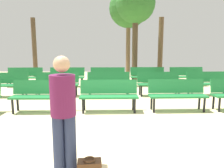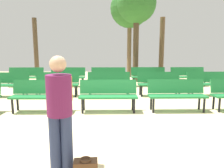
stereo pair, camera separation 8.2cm
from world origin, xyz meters
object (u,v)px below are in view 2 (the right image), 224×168
(bench_r1_c3, at_px, (159,82))
(visitor_with_backpack, at_px, (60,108))
(bench_r2_c3, at_px, (148,75))
(bench_r2_c4, at_px, (188,75))
(bench_r1_c4, at_px, (209,82))
(bench_r2_c2, at_px, (108,76))
(bench_r1_c0, at_px, (6,83))
(bench_r1_c2, at_px, (109,82))
(tree_2, at_px, (162,48))
(bench_r1_c1, at_px, (57,82))
(bench_r2_c1, at_px, (68,76))
(bench_r0_c2, at_px, (108,93))
(tree_1, at_px, (36,48))
(bench_r2_c0, at_px, (26,76))
(bench_r0_c3, at_px, (177,93))
(bench_r0_c1, at_px, (41,94))
(tree_0, at_px, (130,9))
(tree_3, at_px, (137,5))

(bench_r1_c3, distance_m, visitor_with_backpack, 5.70)
(bench_r2_c3, distance_m, bench_r2_c4, 1.89)
(bench_r1_c4, height_order, bench_r2_c3, same)
(bench_r1_c3, distance_m, bench_r2_c2, 2.78)
(bench_r2_c3, bearing_deg, bench_r1_c4, -46.62)
(bench_r1_c0, bearing_deg, bench_r1_c3, 0.82)
(bench_r1_c2, height_order, tree_2, tree_2)
(bench_r2_c4, xyz_separation_m, visitor_with_backpack, (-4.17, -7.31, 0.43))
(bench_r1_c0, bearing_deg, tree_2, 35.05)
(bench_r1_c1, bearing_deg, bench_r2_c1, 89.47)
(bench_r2_c2, bearing_deg, bench_r0_c2, -88.90)
(bench_r2_c3, distance_m, tree_1, 7.06)
(tree_1, distance_m, tree_2, 7.47)
(bench_r1_c1, xyz_separation_m, bench_r2_c0, (-2.01, 1.99, 0.00))
(bench_r0_c2, relative_size, visitor_with_backpack, 0.98)
(bench_r0_c3, bearing_deg, tree_1, 130.73)
(bench_r1_c1, height_order, bench_r2_c4, same)
(tree_2, bearing_deg, bench_r2_c0, -156.86)
(bench_r1_c2, xyz_separation_m, tree_1, (-4.54, 5.02, 1.26))
(bench_r0_c3, xyz_separation_m, bench_r2_c3, (-0.19, 4.09, 0.00))
(bench_r1_c3, xyz_separation_m, bench_r2_c0, (-5.81, 1.84, 0.00))
(bench_r1_c3, bearing_deg, bench_r1_c0, 178.77)
(bench_r0_c1, xyz_separation_m, tree_1, (-2.71, 7.13, 1.26))
(tree_0, relative_size, visitor_with_backpack, 3.20)
(bench_r0_c2, height_order, bench_r2_c1, same)
(bench_r2_c1, xyz_separation_m, tree_2, (4.91, 2.86, 1.26))
(bench_r1_c4, bearing_deg, bench_r1_c2, 179.03)
(bench_r0_c2, height_order, bench_r2_c4, same)
(bench_r1_c0, bearing_deg, bench_r0_c2, -27.59)
(bench_r1_c4, bearing_deg, bench_r0_c2, -152.60)
(tree_3, bearing_deg, bench_r2_c1, -154.87)
(bench_r1_c0, xyz_separation_m, bench_r2_c3, (5.55, 2.36, 0.00))
(tree_2, height_order, tree_3, tree_3)
(bench_r1_c3, xyz_separation_m, bench_r2_c3, (-0.10, 2.08, 0.00))
(bench_r2_c3, relative_size, tree_3, 0.32)
(bench_r1_c0, xyz_separation_m, bench_r1_c2, (3.77, 0.22, 0.00))
(bench_r2_c0, xyz_separation_m, tree_2, (6.86, 2.93, 1.26))
(bench_r1_c0, height_order, bench_r2_c4, same)
(bench_r2_c3, distance_m, tree_2, 3.19)
(bench_r1_c1, distance_m, tree_3, 5.92)
(bench_r2_c0, bearing_deg, tree_0, 33.14)
(visitor_with_backpack, bearing_deg, bench_r1_c1, -79.85)
(bench_r0_c3, distance_m, tree_1, 9.63)
(tree_0, distance_m, visitor_with_backpack, 11.14)
(tree_0, height_order, visitor_with_backpack, tree_0)
(tree_1, bearing_deg, bench_r1_c3, -37.73)
(tree_3, bearing_deg, bench_r0_c1, -119.16)
(bench_r2_c2, bearing_deg, bench_r1_c4, -26.64)
(bench_r2_c1, distance_m, tree_0, 5.86)
(bench_r2_c1, xyz_separation_m, visitor_with_backpack, (1.48, -7.07, 0.43))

